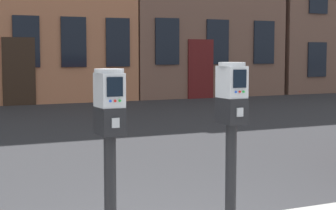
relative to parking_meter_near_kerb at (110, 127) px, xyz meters
name	(u,v)px	position (x,y,z in m)	size (l,w,h in m)	color
parking_meter_near_kerb	(110,127)	(0.00, 0.00, 0.00)	(0.22, 0.25, 1.35)	black
parking_meter_twin_adjacent	(231,116)	(1.04, 0.00, 0.03)	(0.22, 0.25, 1.39)	black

